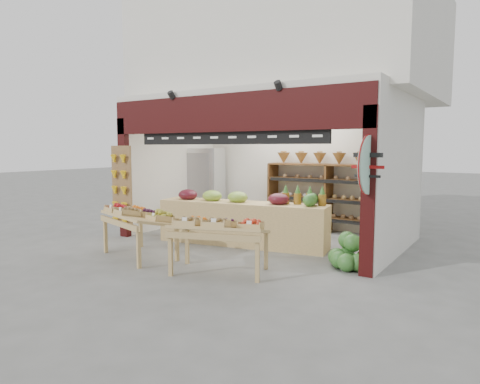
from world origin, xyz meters
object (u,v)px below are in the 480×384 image
(display_table_right, at_px, (216,226))
(mid_counter, at_px, (242,221))
(back_shelving, at_px, (329,182))
(watermelon_pile, at_px, (349,255))
(display_table_left, at_px, (138,216))
(cardboard_stack, at_px, (232,220))
(refrigerator, at_px, (207,185))

(display_table_right, bearing_deg, mid_counter, 111.47)
(back_shelving, height_order, watermelon_pile, back_shelving)
(display_table_left, relative_size, display_table_right, 1.00)
(cardboard_stack, bearing_deg, back_shelving, 24.67)
(back_shelving, relative_size, refrigerator, 1.54)
(refrigerator, distance_m, display_table_left, 3.83)
(cardboard_stack, height_order, mid_counter, mid_counter)
(mid_counter, height_order, watermelon_pile, mid_counter)
(cardboard_stack, height_order, display_table_right, display_table_right)
(refrigerator, distance_m, watermelon_pile, 5.32)
(back_shelving, relative_size, mid_counter, 0.85)
(cardboard_stack, relative_size, mid_counter, 0.27)
(mid_counter, height_order, display_table_left, mid_counter)
(back_shelving, relative_size, watermelon_pile, 4.07)
(back_shelving, xyz_separation_m, refrigerator, (-3.30, -0.43, -0.20))
(refrigerator, xyz_separation_m, display_table_left, (1.19, -3.63, -0.24))
(back_shelving, bearing_deg, watermelon_pile, -61.64)
(display_table_right, distance_m, watermelon_pile, 2.29)
(back_shelving, height_order, display_table_left, back_shelving)
(watermelon_pile, bearing_deg, back_shelving, 118.36)
(back_shelving, distance_m, display_table_left, 4.59)
(back_shelving, bearing_deg, cardboard_stack, -155.33)
(display_table_right, bearing_deg, watermelon_pile, 39.73)
(display_table_left, relative_size, watermelon_pile, 2.26)
(mid_counter, height_order, display_table_right, mid_counter)
(refrigerator, height_order, mid_counter, refrigerator)
(cardboard_stack, height_order, display_table_left, display_table_left)
(display_table_left, bearing_deg, display_table_right, -1.62)
(cardboard_stack, xyz_separation_m, watermelon_pile, (3.56, -1.71, -0.02))
(refrigerator, bearing_deg, display_table_right, -63.74)
(display_table_right, bearing_deg, cardboard_stack, 120.52)
(refrigerator, xyz_separation_m, watermelon_pile, (4.75, -2.26, -0.77))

